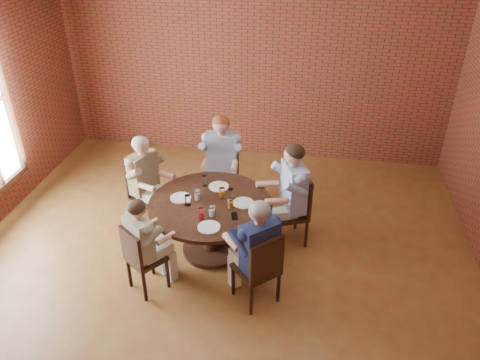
% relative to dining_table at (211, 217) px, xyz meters
% --- Properties ---
extents(floor, '(7.00, 7.00, 0.00)m').
position_rel_dining_table_xyz_m(floor, '(0.12, -0.63, -0.53)').
color(floor, brown).
rests_on(floor, ground).
extents(wall_back, '(7.00, 0.00, 7.00)m').
position_rel_dining_table_xyz_m(wall_back, '(0.12, 2.87, 1.17)').
color(wall_back, maroon).
rests_on(wall_back, ground).
extents(dining_table, '(1.54, 1.54, 0.75)m').
position_rel_dining_table_xyz_m(dining_table, '(0.00, 0.00, 0.00)').
color(dining_table, black).
rests_on(dining_table, floor).
extents(chair_a, '(0.61, 0.61, 0.99)m').
position_rel_dining_table_xyz_m(chair_a, '(1.02, 0.43, 0.00)').
color(chair_a, black).
rests_on(chair_a, floor).
extents(diner_a, '(0.88, 0.81, 1.42)m').
position_rel_dining_table_xyz_m(diner_a, '(0.93, 0.39, 0.18)').
color(diner_a, '#4167AA').
rests_on(diner_a, floor).
extents(chair_b, '(0.50, 0.50, 0.98)m').
position_rel_dining_table_xyz_m(chair_b, '(-0.09, 1.20, -0.00)').
color(chair_b, black).
rests_on(chair_b, floor).
extents(diner_b, '(0.62, 0.75, 1.41)m').
position_rel_dining_table_xyz_m(diner_b, '(-0.08, 1.11, 0.18)').
color(diner_b, '#8894AD').
rests_on(diner_b, floor).
extents(chair_c, '(0.57, 0.57, 0.94)m').
position_rel_dining_table_xyz_m(chair_c, '(-1.06, 0.51, -0.02)').
color(chair_c, black).
rests_on(chair_c, floor).
extents(diner_c, '(0.81, 0.75, 1.33)m').
position_rel_dining_table_xyz_m(diner_c, '(-0.99, 0.47, 0.14)').
color(diner_c, brown).
rests_on(diner_c, floor).
extents(chair_d, '(0.53, 0.53, 0.88)m').
position_rel_dining_table_xyz_m(chair_d, '(-0.63, -0.83, -0.04)').
color(chair_d, black).
rests_on(chair_d, floor).
extents(diner_d, '(0.72, 0.74, 1.24)m').
position_rel_dining_table_xyz_m(diner_d, '(-0.59, -0.77, 0.09)').
color(diner_d, '#B8A990').
rests_on(diner_d, floor).
extents(chair_e, '(0.61, 0.61, 0.94)m').
position_rel_dining_table_xyz_m(chair_e, '(0.73, -0.81, -0.02)').
color(chair_e, black).
rests_on(chair_e, floor).
extents(diner_e, '(0.83, 0.84, 1.34)m').
position_rel_dining_table_xyz_m(diner_e, '(0.67, -0.75, 0.14)').
color(diner_e, '#1C254E').
rests_on(diner_e, floor).
extents(plate_a, '(0.26, 0.26, 0.01)m').
position_rel_dining_table_xyz_m(plate_a, '(0.40, 0.05, 0.23)').
color(plate_a, white).
rests_on(plate_a, dining_table).
extents(plate_b, '(0.26, 0.26, 0.01)m').
position_rel_dining_table_xyz_m(plate_b, '(0.03, 0.38, 0.23)').
color(plate_b, white).
rests_on(plate_b, dining_table).
extents(plate_c, '(0.26, 0.26, 0.01)m').
position_rel_dining_table_xyz_m(plate_c, '(-0.39, 0.04, 0.23)').
color(plate_c, white).
rests_on(plate_c, dining_table).
extents(plate_d, '(0.26, 0.26, 0.01)m').
position_rel_dining_table_xyz_m(plate_d, '(0.09, -0.50, 0.23)').
color(plate_d, white).
rests_on(plate_d, dining_table).
extents(glass_a, '(0.07, 0.07, 0.14)m').
position_rel_dining_table_xyz_m(glass_a, '(0.24, 0.13, 0.29)').
color(glass_a, white).
rests_on(glass_a, dining_table).
extents(glass_b, '(0.07, 0.07, 0.14)m').
position_rel_dining_table_xyz_m(glass_b, '(0.12, 0.14, 0.29)').
color(glass_b, white).
rests_on(glass_b, dining_table).
extents(glass_c, '(0.07, 0.07, 0.14)m').
position_rel_dining_table_xyz_m(glass_c, '(-0.17, 0.39, 0.29)').
color(glass_c, white).
rests_on(glass_c, dining_table).
extents(glass_d, '(0.07, 0.07, 0.14)m').
position_rel_dining_table_xyz_m(glass_d, '(-0.17, 0.04, 0.29)').
color(glass_d, white).
rests_on(glass_d, dining_table).
extents(glass_e, '(0.07, 0.07, 0.14)m').
position_rel_dining_table_xyz_m(glass_e, '(-0.26, -0.09, 0.29)').
color(glass_e, white).
rests_on(glass_e, dining_table).
extents(glass_f, '(0.07, 0.07, 0.14)m').
position_rel_dining_table_xyz_m(glass_f, '(-0.03, -0.34, 0.29)').
color(glass_f, white).
rests_on(glass_f, dining_table).
extents(glass_g, '(0.07, 0.07, 0.14)m').
position_rel_dining_table_xyz_m(glass_g, '(0.08, -0.27, 0.29)').
color(glass_g, white).
rests_on(glass_g, dining_table).
extents(glass_h, '(0.07, 0.07, 0.14)m').
position_rel_dining_table_xyz_m(glass_h, '(0.26, -0.07, 0.29)').
color(glass_h, white).
rests_on(glass_h, dining_table).
extents(smartphone, '(0.11, 0.16, 0.01)m').
position_rel_dining_table_xyz_m(smartphone, '(0.35, -0.24, 0.23)').
color(smartphone, black).
rests_on(smartphone, dining_table).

